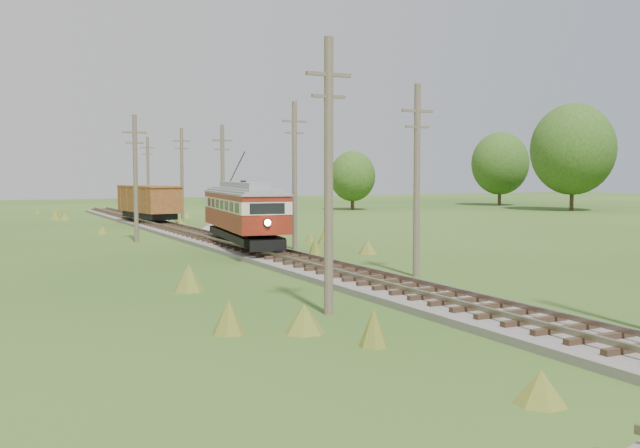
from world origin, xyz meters
TOP-DOWN VIEW (x-y plane):
  - railbed_main at (0.00, 34.00)m, footprint 3.60×96.00m
  - streetcar at (-0.00, 31.33)m, footprint 4.33×11.91m
  - gondola at (0.00, 55.89)m, footprint 4.01×9.35m
  - gravel_pile at (4.36, 47.94)m, footprint 3.51×3.72m
  - utility_pole_r_2 at (3.30, 18.00)m, footprint 1.60×0.30m
  - utility_pole_r_3 at (3.20, 31.00)m, footprint 1.60×0.30m
  - utility_pole_r_4 at (3.00, 44.00)m, footprint 1.60×0.30m
  - utility_pole_r_5 at (3.40, 57.00)m, footprint 1.60×0.30m
  - utility_pole_r_6 at (3.20, 70.00)m, footprint 1.60×0.30m
  - utility_pole_l_a at (-4.20, 12.00)m, footprint 1.60×0.30m
  - utility_pole_l_b at (-4.50, 40.00)m, footprint 1.60×0.30m
  - tree_right_4 at (54.00, 58.00)m, footprint 10.50×10.50m
  - tree_right_5 at (56.00, 74.00)m, footprint 8.40×8.40m
  - tree_mid_b at (30.00, 72.00)m, footprint 5.88×5.88m

SIDE VIEW (x-z plane):
  - railbed_main at x=0.00m, z-range -0.09..0.48m
  - gravel_pile at x=4.36m, z-range -0.04..1.23m
  - gondola at x=0.00m, z-range 0.68..3.69m
  - streetcar at x=0.00m, z-range -0.16..5.23m
  - utility_pole_r_4 at x=3.00m, z-range 0.12..8.52m
  - tree_mid_b at x=30.00m, z-range 0.54..8.12m
  - utility_pole_r_2 at x=3.30m, z-range 0.12..8.72m
  - utility_pole_l_b at x=-4.50m, z-range 0.12..8.72m
  - utility_pole_r_6 at x=3.20m, z-range 0.12..8.82m
  - utility_pole_r_5 at x=3.40m, z-range 0.13..9.03m
  - utility_pole_r_3 at x=3.20m, z-range 0.13..9.13m
  - utility_pole_l_a at x=-4.20m, z-range 0.13..9.13m
  - tree_right_5 at x=56.00m, z-range 0.78..11.60m
  - tree_right_4 at x=54.00m, z-range 0.98..14.51m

